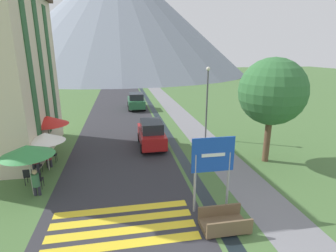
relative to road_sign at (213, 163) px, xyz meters
name	(u,v)px	position (x,y,z in m)	size (l,w,h in m)	color
ground_plane	(146,118)	(-1.10, 16.19, -2.11)	(160.00, 160.00, 0.00)	#476B38
road	(120,101)	(-3.60, 26.19, -2.11)	(6.40, 60.00, 0.01)	#2D2D33
footpath	(165,99)	(2.50, 26.19, -2.11)	(2.20, 60.00, 0.01)	slate
drainage_channel	(147,100)	(0.10, 26.19, -2.11)	(0.60, 60.00, 0.00)	black
crosswalk_marking	(123,225)	(-3.60, -0.37, -2.11)	(5.44, 2.54, 0.01)	yellow
mountain_distant	(118,17)	(-3.12, 74.61, 14.00)	(74.05, 74.05, 32.22)	gray
road_sign	(213,163)	(0.00, 0.00, 0.00)	(1.73, 0.11, 3.16)	#9E9EA3
footbridge	(224,223)	(0.10, -1.22, -1.88)	(1.70, 1.10, 0.65)	brown
parked_car_near	(151,134)	(-1.50, 8.00, -1.20)	(1.71, 3.96, 1.82)	#A31919
parked_car_far	(136,101)	(-1.75, 20.62, -1.20)	(1.90, 4.17, 1.82)	#28663D
cafe_chair_far_left	(52,154)	(-7.56, 6.26, -1.60)	(0.40, 0.40, 0.85)	black
cafe_chair_middle	(37,165)	(-8.00, 4.76, -1.60)	(0.40, 0.40, 0.85)	black
cafe_chair_near_left	(38,179)	(-7.50, 3.11, -1.60)	(0.40, 0.40, 0.85)	black
cafe_chair_near_right	(29,175)	(-8.06, 3.62, -1.60)	(0.40, 0.40, 0.85)	black
cafe_umbrella_front_green	(27,150)	(-7.59, 2.62, 0.04)	(2.28, 2.28, 2.40)	#B7B2A8
cafe_umbrella_middle_white	(45,137)	(-7.52, 5.19, -0.19)	(2.05, 2.05, 2.17)	#B7B2A8
cafe_umbrella_rear_red	(48,120)	(-7.91, 7.51, 0.17)	(2.42, 2.42, 2.55)	#B7B2A8
person_seated_far	(36,181)	(-7.39, 2.50, -1.41)	(0.32, 0.32, 1.27)	#282833
person_standing_terrace	(35,162)	(-7.86, 4.16, -1.14)	(0.32, 0.32, 1.68)	#282833
person_seated_near	(48,156)	(-7.60, 5.60, -1.45)	(0.32, 0.32, 1.19)	#282833
streetlamp	(207,98)	(2.68, 8.85, 1.02)	(0.28, 0.28, 5.30)	#515156
tree_by_path	(272,92)	(4.91, 4.27, 2.05)	(3.76, 3.76, 6.06)	brown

